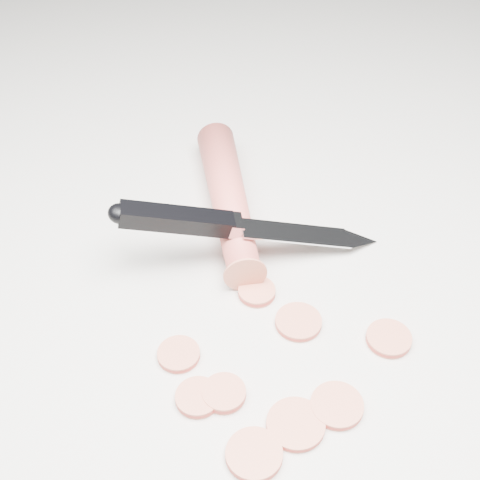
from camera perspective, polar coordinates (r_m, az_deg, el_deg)
ground at (r=0.54m, az=0.58°, el=-6.10°), size 2.40×2.40×0.00m
carrot at (r=0.61m, az=-0.97°, el=3.54°), size 0.11×0.18×0.03m
carrot_slice_0 at (r=0.48m, az=4.78°, el=-15.40°), size 0.04×0.04×0.01m
carrot_slice_1 at (r=0.47m, az=1.21°, el=-17.83°), size 0.04×0.04×0.01m
carrot_slice_2 at (r=0.55m, az=1.44°, el=-4.43°), size 0.03×0.03×0.01m
carrot_slice_3 at (r=0.53m, az=5.01°, el=-6.98°), size 0.04×0.04×0.01m
carrot_slice_4 at (r=0.53m, az=12.58°, el=-8.21°), size 0.03×0.03×0.01m
carrot_slice_5 at (r=0.49m, az=-1.38°, el=-12.94°), size 0.03×0.03×0.01m
carrot_slice_6 at (r=0.49m, az=8.27°, el=-13.81°), size 0.04×0.04×0.01m
carrot_slice_7 at (r=0.51m, az=-5.25°, el=-9.69°), size 0.03×0.03×0.01m
carrot_slice_8 at (r=0.49m, az=-3.62°, el=-13.26°), size 0.03×0.03×0.01m
kitchen_knife at (r=0.56m, az=0.89°, el=1.37°), size 0.22×0.12×0.07m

